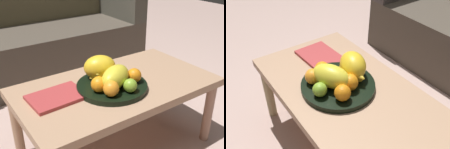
% 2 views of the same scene
% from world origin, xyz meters
% --- Properties ---
extents(ground_plane, '(8.00, 8.00, 0.00)m').
position_xyz_m(ground_plane, '(0.00, 0.00, 0.00)').
color(ground_plane, '#BB9B8F').
extents(coffee_table, '(1.00, 0.55, 0.40)m').
position_xyz_m(coffee_table, '(0.00, 0.00, 0.35)').
color(coffee_table, tan).
rests_on(coffee_table, ground_plane).
extents(couch, '(1.70, 0.70, 0.90)m').
position_xyz_m(couch, '(0.06, 1.21, 0.30)').
color(couch, '#4A4137').
rests_on(couch, ground_plane).
extents(fruit_bowl, '(0.34, 0.34, 0.03)m').
position_xyz_m(fruit_bowl, '(-0.05, -0.03, 0.41)').
color(fruit_bowl, black).
rests_on(fruit_bowl, coffee_table).
extents(melon_large_front, '(0.21, 0.17, 0.10)m').
position_xyz_m(melon_large_front, '(-0.05, -0.06, 0.47)').
color(melon_large_front, yellow).
rests_on(melon_large_front, fruit_bowl).
extents(melon_smaller_beside, '(0.19, 0.17, 0.12)m').
position_xyz_m(melon_smaller_beside, '(-0.06, 0.06, 0.48)').
color(melon_smaller_beside, yellow).
rests_on(melon_smaller_beside, fruit_bowl).
extents(orange_front, '(0.07, 0.07, 0.07)m').
position_xyz_m(orange_front, '(-0.14, -0.06, 0.46)').
color(orange_front, orange).
rests_on(orange_front, fruit_bowl).
extents(orange_left, '(0.08, 0.08, 0.08)m').
position_xyz_m(orange_left, '(0.01, -0.01, 0.46)').
color(orange_left, orange).
rests_on(orange_left, fruit_bowl).
extents(orange_right, '(0.07, 0.07, 0.07)m').
position_xyz_m(orange_right, '(-0.12, -0.12, 0.46)').
color(orange_right, orange).
rests_on(orange_right, fruit_bowl).
extents(orange_back, '(0.07, 0.07, 0.07)m').
position_xyz_m(orange_back, '(0.05, -0.07, 0.46)').
color(orange_back, orange).
rests_on(orange_back, fruit_bowl).
extents(apple_left, '(0.06, 0.06, 0.06)m').
position_xyz_m(apple_left, '(-0.03, -0.14, 0.45)').
color(apple_left, '#81AE2E').
rests_on(apple_left, fruit_bowl).
extents(banana_bunch, '(0.17, 0.11, 0.06)m').
position_xyz_m(banana_bunch, '(-0.05, 0.03, 0.45)').
color(banana_bunch, yellow).
rests_on(banana_bunch, fruit_bowl).
extents(magazine, '(0.26, 0.19, 0.02)m').
position_xyz_m(magazine, '(-0.31, 0.04, 0.41)').
color(magazine, '#AF3839').
rests_on(magazine, coffee_table).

